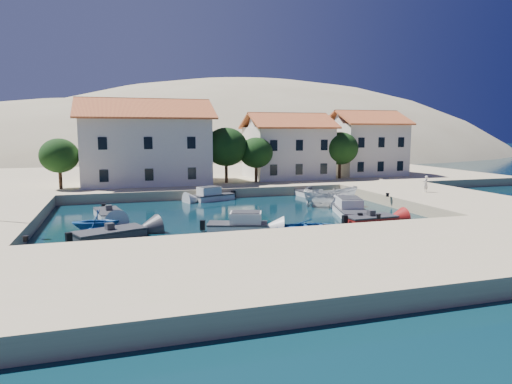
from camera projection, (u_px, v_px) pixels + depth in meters
ground at (274, 244)px, 28.79m from camera, size 400.00×400.00×0.00m
quay_south at (313, 262)px, 23.04m from camera, size 52.00×12.00×1.00m
quay_east at (439, 199)px, 44.16m from camera, size 11.00×20.00×1.00m
quay_north at (199, 177)px, 65.30m from camera, size 80.00×36.00×1.00m
hills at (211, 221)px, 155.04m from camera, size 254.00×176.00×99.00m
building_left at (145, 141)px, 52.77m from camera, size 14.70×9.45×9.70m
building_mid at (288, 145)px, 59.05m from camera, size 10.50×8.40×8.30m
building_right at (366, 142)px, 63.46m from camera, size 9.45×8.40×8.80m
trees at (239, 150)px, 53.57m from camera, size 37.30×5.30×6.45m
bollards at (293, 213)px, 33.11m from camera, size 29.36×9.56×0.30m
motorboat_grey_sw at (110, 234)px, 30.10m from camera, size 4.92×3.59×1.25m
cabin_cruiser_south at (238, 225)px, 32.19m from camera, size 4.58×3.05×1.60m
rowboat_south at (313, 233)px, 31.75m from camera, size 5.65×4.51×1.05m
motorboat_red_se at (371, 220)px, 34.96m from camera, size 4.03×1.98×1.25m
cabin_cruiser_east at (351, 210)px, 38.25m from camera, size 3.65×5.85×1.60m
boat_east at (330, 206)px, 43.06m from camera, size 5.50×2.78×2.03m
motorboat_white_ne at (309, 194)px, 49.25m from camera, size 2.14×3.74×1.25m
rowboat_west at (96, 231)px, 32.42m from camera, size 3.56×3.18×1.70m
motorboat_white_west at (109, 214)px, 37.37m from camera, size 2.63×4.51×1.25m
cabin_cruiser_north at (214, 196)px, 46.76m from camera, size 4.47×3.01×1.60m
pedestrian at (426, 184)px, 45.42m from camera, size 0.71×0.61×1.64m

